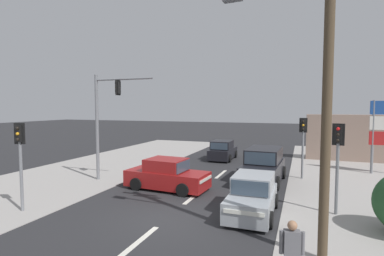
# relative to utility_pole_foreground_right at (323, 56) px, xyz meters

# --- Properties ---
(ground_plane) EXTENTS (140.00, 140.00, 0.00)m
(ground_plane) POSITION_rel_utility_pole_foreground_right_xyz_m (-5.16, 1.26, -5.53)
(ground_plane) COLOR #28282B
(lane_dash_near) EXTENTS (0.20, 2.40, 0.01)m
(lane_dash_near) POSITION_rel_utility_pole_foreground_right_xyz_m (-5.16, -0.74, -5.52)
(lane_dash_near) COLOR silver
(lane_dash_near) RESTS_ON ground
(lane_dash_mid) EXTENTS (0.20, 2.40, 0.01)m
(lane_dash_mid) POSITION_rel_utility_pole_foreground_right_xyz_m (-5.16, 4.26, -5.52)
(lane_dash_mid) COLOR silver
(lane_dash_mid) RESTS_ON ground
(lane_dash_far) EXTENTS (0.20, 2.40, 0.01)m
(lane_dash_far) POSITION_rel_utility_pole_foreground_right_xyz_m (-5.16, 9.26, -5.52)
(lane_dash_far) COLOR silver
(lane_dash_far) RESTS_ON ground
(kerb_left_verge) EXTENTS (8.00, 40.00, 0.02)m
(kerb_left_verge) POSITION_rel_utility_pole_foreground_right_xyz_m (-13.66, 5.26, -5.52)
(kerb_left_verge) COLOR #A39E99
(kerb_left_verge) RESTS_ON ground
(utility_pole_foreground_right) EXTENTS (3.78, 0.46, 10.32)m
(utility_pole_foreground_right) POSITION_rel_utility_pole_foreground_right_xyz_m (0.00, 0.00, 0.00)
(utility_pole_foreground_right) COLOR #4C3D2B
(utility_pole_foreground_right) RESTS_ON ground
(traffic_signal_mast) EXTENTS (3.69, 0.44, 6.00)m
(traffic_signal_mast) POSITION_rel_utility_pole_foreground_right_xyz_m (-10.91, 5.44, -1.69)
(traffic_signal_mast) COLOR slate
(traffic_signal_mast) RESTS_ON ground
(pedestal_signal_right_kerb) EXTENTS (0.44, 0.31, 3.56)m
(pedestal_signal_right_kerb) POSITION_rel_utility_pole_foreground_right_xyz_m (0.83, 3.94, -3.11)
(pedestal_signal_right_kerb) COLOR slate
(pedestal_signal_right_kerb) RESTS_ON ground
(pedestal_signal_left_kerb) EXTENTS (0.44, 0.31, 3.56)m
(pedestal_signal_left_kerb) POSITION_rel_utility_pole_foreground_right_xyz_m (-10.93, 0.01, -3.11)
(pedestal_signal_left_kerb) COLOR slate
(pedestal_signal_left_kerb) RESTS_ON ground
(pedestal_signal_far_median) EXTENTS (0.44, 0.29, 3.56)m
(pedestal_signal_far_median) POSITION_rel_utility_pole_foreground_right_xyz_m (-0.41, 9.73, -3.11)
(pedestal_signal_far_median) COLOR slate
(pedestal_signal_far_median) RESTS_ON ground
(sedan_crossing_left) EXTENTS (4.34, 2.12, 1.56)m
(sedan_crossing_left) POSITION_rel_utility_pole_foreground_right_xyz_m (-6.88, 5.00, -4.82)
(sedan_crossing_left) COLOR maroon
(sedan_crossing_left) RESTS_ON ground
(hatchback_kerbside_parked) EXTENTS (1.80, 3.65, 1.53)m
(hatchback_kerbside_parked) POSITION_rel_utility_pole_foreground_right_xyz_m (-6.39, 14.42, -4.82)
(hatchback_kerbside_parked) COLOR black
(hatchback_kerbside_parked) RESTS_ON ground
(suv_receding_far) EXTENTS (2.24, 4.62, 1.90)m
(suv_receding_far) POSITION_rel_utility_pole_foreground_right_xyz_m (-2.44, 8.17, -4.64)
(suv_receding_far) COLOR black
(suv_receding_far) RESTS_ON ground
(hatchback_oncoming_near) EXTENTS (1.79, 3.64, 1.53)m
(hatchback_oncoming_near) POSITION_rel_utility_pole_foreground_right_xyz_m (-2.23, 2.93, -4.82)
(hatchback_oncoming_near) COLOR #A3A8AD
(hatchback_oncoming_near) RESTS_ON ground
(pedestrian_at_kerb) EXTENTS (0.55, 0.29, 1.63)m
(pedestrian_at_kerb) POSITION_rel_utility_pole_foreground_right_xyz_m (-0.62, -1.70, -4.60)
(pedestrian_at_kerb) COLOR #47423D
(pedestrian_at_kerb) RESTS_ON ground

